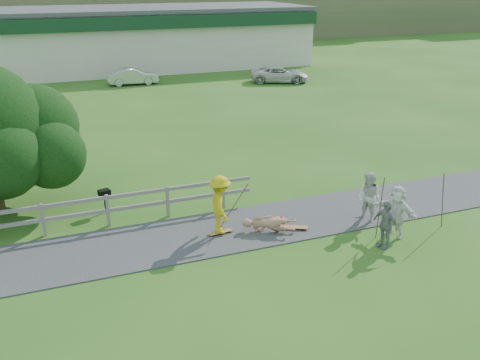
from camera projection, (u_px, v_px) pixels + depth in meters
The scene contains 18 objects.
ground at pixel (197, 261), 15.44m from camera, with size 260.00×260.00×0.00m, color #295819.
path at pixel (183, 238), 16.74m from camera, with size 34.00×3.00×0.04m, color #313234.
fence at pixel (21, 218), 16.48m from camera, with size 15.05×0.10×1.10m.
strip_mall at pixel (122, 38), 46.22m from camera, with size 32.50×10.75×5.10m.
skater_rider at pixel (220, 207), 16.69m from camera, with size 1.22×0.70×1.89m, color gold.
skater_fallen at pixel (269, 224), 17.05m from camera, with size 1.68×0.40×0.61m, color #AD7860.
spectator_a at pixel (369, 198), 17.57m from camera, with size 0.85×0.66×1.75m, color silver.
spectator_b at pixel (385, 224), 15.99m from camera, with size 0.89×0.37×1.52m, color gray.
spectator_d at pixel (396, 211), 16.67m from camera, with size 1.56×0.50×1.68m, color silver.
car_silver at pixel (133, 76), 39.83m from camera, with size 1.29×3.70×1.22m, color silver.
car_white at pixel (280, 74), 40.68m from camera, with size 2.01×4.36×1.21m, color silver.
bbq at pixel (105, 201), 18.49m from camera, with size 0.38×0.29×0.83m, color black, non-canonical shape.
longboard_rider at pixel (221, 233), 17.02m from camera, with size 0.80×0.20×0.09m, color olive, non-canonical shape.
longboard_fallen at pixel (293, 228), 17.32m from camera, with size 0.98×0.24×0.11m, color olive, non-canonical shape.
helmet at pixel (281, 221), 17.61m from camera, with size 0.31×0.31×0.31m, color #A90D22.
pole_rider at pixel (234, 202), 17.26m from camera, with size 0.03×0.03×1.77m, color #513820.
pole_spec_left at pixel (380, 208), 16.49m from camera, with size 0.03×0.03×2.03m, color #513820.
pole_spec_right at pixel (443, 200), 17.19m from camera, with size 0.03×0.03×1.91m, color #513820.
Camera 1 is at (-3.75, -13.08, 7.77)m, focal length 40.00 mm.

